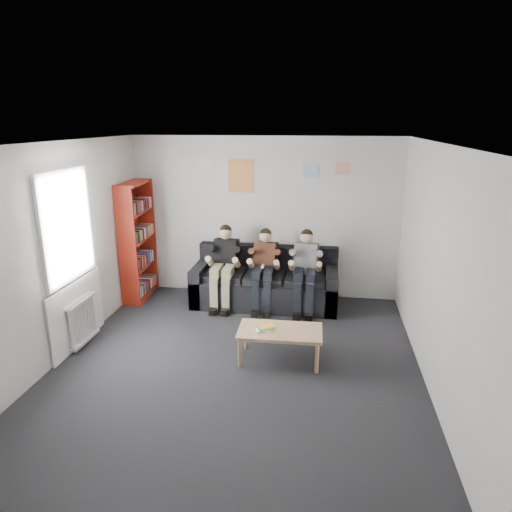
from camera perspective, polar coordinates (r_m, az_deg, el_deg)
The scene contains 14 objects.
room_shell at distance 5.34m, azimuth -2.52°, elevation -0.69°, with size 5.00×5.00×5.00m.
sofa at distance 7.58m, azimuth 1.21°, elevation -3.52°, with size 2.35×0.96×0.91m.
bookshelf at distance 7.90m, azimuth -14.54°, elevation 1.81°, with size 0.30×0.89×1.98m.
coffee_table at distance 5.81m, azimuth 3.02°, elevation -9.65°, with size 1.05×0.58×0.42m.
game_cases at distance 5.78m, azimuth 1.11°, elevation -9.00°, with size 0.22×0.19×0.04m.
person_left at distance 7.39m, azimuth -4.03°, elevation -1.30°, with size 0.38×0.82×1.32m.
person_middle at distance 7.28m, azimuth 1.01°, elevation -1.65°, with size 0.36×0.78×1.28m.
person_right at distance 7.23m, azimuth 6.17°, elevation -1.85°, with size 0.37×0.79×1.29m.
radiator at distance 6.61m, azimuth -20.82°, elevation -7.58°, with size 0.10×0.64×0.60m.
window at distance 6.41m, azimuth -22.01°, elevation -1.95°, with size 0.05×1.30×2.36m.
poster_large at distance 7.67m, azimuth -1.92°, elevation 9.97°, with size 0.42×0.01×0.55m, color gold.
poster_blue at distance 7.54m, azimuth 6.85°, elevation 10.51°, with size 0.25×0.01×0.20m, color #4684EE.
poster_pink at distance 7.53m, azimuth 10.73°, elevation 10.72°, with size 0.22×0.01×0.18m, color #B4388E.
poster_sign at distance 7.78m, azimuth -6.37°, elevation 11.46°, with size 0.20×0.01×0.14m, color silver.
Camera 1 is at (1.00, -5.00, 2.94)m, focal length 32.00 mm.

